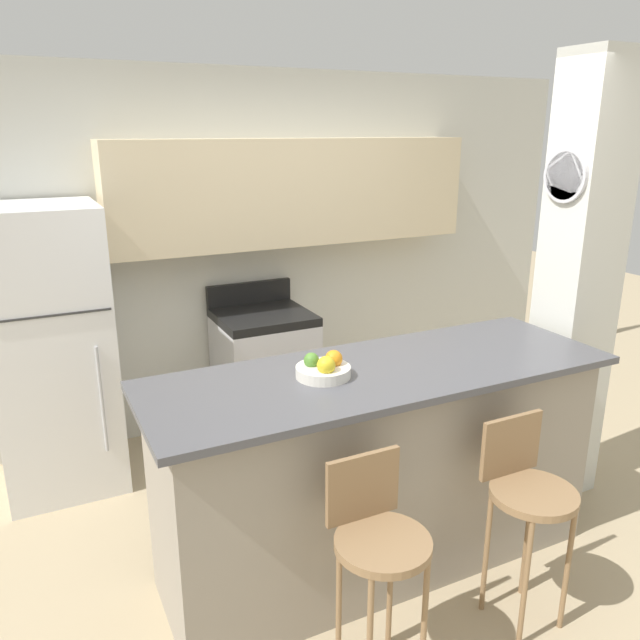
# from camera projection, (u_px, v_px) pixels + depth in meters

# --- Properties ---
(ground_plane) EXTENTS (14.00, 14.00, 0.00)m
(ground_plane) POSITION_uv_depth(u_px,v_px,m) (377.00, 559.00, 3.25)
(ground_plane) COLOR tan
(wall_back) EXTENTS (5.60, 0.38, 2.55)m
(wall_back) POSITION_uv_depth(u_px,v_px,m) (264.00, 228.00, 4.48)
(wall_back) COLOR silver
(wall_back) RESTS_ON ground_plane
(pillar_right) EXTENTS (0.38, 0.32, 2.55)m
(pillar_right) POSITION_uv_depth(u_px,v_px,m) (577.00, 287.00, 3.57)
(pillar_right) COLOR silver
(pillar_right) RESTS_ON ground_plane
(counter_bar) EXTENTS (2.27, 0.77, 1.06)m
(counter_bar) POSITION_uv_depth(u_px,v_px,m) (380.00, 468.00, 3.09)
(counter_bar) COLOR gray
(counter_bar) RESTS_ON ground_plane
(refrigerator) EXTENTS (0.67, 0.72, 1.74)m
(refrigerator) POSITION_uv_depth(u_px,v_px,m) (52.00, 351.00, 3.74)
(refrigerator) COLOR white
(refrigerator) RESTS_ON ground_plane
(stove_range) EXTENTS (0.64, 0.60, 1.07)m
(stove_range) POSITION_uv_depth(u_px,v_px,m) (265.00, 372.00, 4.50)
(stove_range) COLOR silver
(stove_range) RESTS_ON ground_plane
(bar_stool_left) EXTENTS (0.37, 0.37, 0.94)m
(bar_stool_left) POSITION_uv_depth(u_px,v_px,m) (377.00, 542.00, 2.39)
(bar_stool_left) COLOR olive
(bar_stool_left) RESTS_ON ground_plane
(bar_stool_right) EXTENTS (0.37, 0.37, 0.94)m
(bar_stool_right) POSITION_uv_depth(u_px,v_px,m) (527.00, 493.00, 2.71)
(bar_stool_right) COLOR olive
(bar_stool_right) RESTS_ON ground_plane
(fruit_bowl) EXTENTS (0.25, 0.25, 0.12)m
(fruit_bowl) POSITION_uv_depth(u_px,v_px,m) (324.00, 368.00, 2.82)
(fruit_bowl) COLOR silver
(fruit_bowl) RESTS_ON counter_bar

